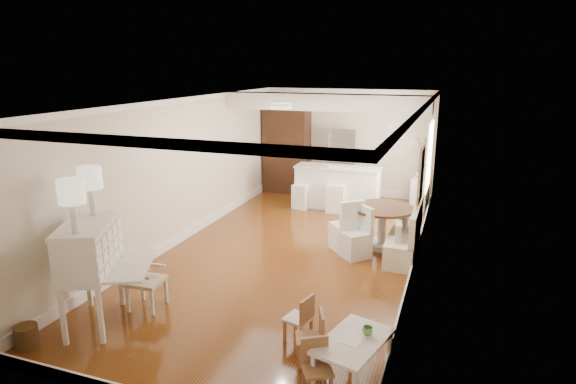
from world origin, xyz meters
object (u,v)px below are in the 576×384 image
Objects in this scene: kids_chair_a at (310,338)px; fridge at (355,164)px; wicker_basket at (26,336)px; kids_chair_b at (298,318)px; kids_chair_c at (317,369)px; slip_chair_near at (356,232)px; gustavian_armchair at (146,280)px; sideboard at (420,192)px; slip_chair_far at (346,224)px; kids_table at (353,359)px; dining_table at (382,228)px; secretary_bureau at (91,274)px; pantry_cabinet at (287,150)px; breakfast_counter at (337,187)px; bar_stool_right at (336,190)px; bar_stool_left at (302,189)px.

kids_chair_a is 7.45m from fridge.
kids_chair_b reaches higher than wicker_basket.
slip_chair_near reaches higher than kids_chair_c.
sideboard is at bearing -30.93° from gustavian_armchair.
slip_chair_far is at bearing -163.02° from kids_chair_b.
slip_chair_far reaches higher than gustavian_armchair.
dining_table is at bearing 94.82° from kids_table.
kids_chair_c is 7.99m from fridge.
gustavian_armchair is at bearing 14.13° from slip_chair_far.
secretary_bureau is 1.03m from wicker_basket.
wicker_basket is 0.43× the size of kids_chair_a.
fridge reaches higher than sideboard.
secretary_bureau reaches higher than sideboard.
gustavian_armchair is 0.72× the size of dining_table.
kids_chair_b is at bearing -68.97° from pantry_cabinet.
kids_table is at bearing 62.88° from slip_chair_far.
pantry_cabinet is (-2.96, 7.38, 0.82)m from kids_chair_a.
kids_table is at bearing -77.90° from fridge.
wicker_basket is 0.12× the size of pantry_cabinet.
bar_stool_right reaches higher than breakfast_counter.
bar_stool_right is at bearing 71.66° from kids_chair_c.
gustavian_armchair is at bearing -84.87° from bar_stool_left.
breakfast_counter is 2.57× the size of sideboard.
dining_table is 0.73m from slip_chair_near.
slip_chair_near is at bearing 88.49° from slip_chair_far.
wicker_basket is at bearing -144.17° from secretary_bureau.
wicker_basket is 0.16× the size of fridge.
fridge reaches higher than kids_chair_c.
slip_chair_far is at bearing -152.09° from dining_table.
slip_chair_near is 1.18× the size of sideboard.
breakfast_counter is 1.93× the size of bar_stool_right.
wicker_basket is 8.58m from fridge.
gustavian_armchair is at bearing 169.09° from kids_table.
slip_chair_far is at bearing -55.70° from pantry_cabinet.
gustavian_armchair is 1.38× the size of kids_chair_c.
slip_chair_near is 3.12m from breakfast_counter.
dining_table is 0.58× the size of breakfast_counter.
secretary_bureau reaches higher than wicker_basket.
kids_chair_c is at bearing -80.58° from fridge.
gustavian_armchair is 0.85× the size of slip_chair_far.
kids_table is at bearing -33.96° from slip_chair_near.
slip_chair_near is (-0.18, 3.37, 0.14)m from kids_chair_a.
kids_table is 0.97m from kids_chair_b.
kids_chair_b is 2.97m from slip_chair_near.
sideboard is (3.60, -0.37, -0.77)m from pantry_cabinet.
pantry_cabinet is (-3.20, 7.89, 0.84)m from kids_chair_c.
kids_chair_a is 0.63× the size of bar_stool_right.
breakfast_counter is (-0.98, 5.89, 0.19)m from kids_chair_b.
fridge is at bearing 79.22° from breakfast_counter.
fridge is at bearing -0.90° from pantry_cabinet.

